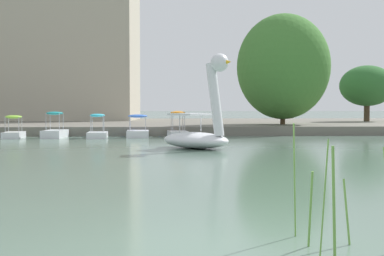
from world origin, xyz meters
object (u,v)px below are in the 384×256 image
at_px(swan_boat, 199,129).
at_px(tree_broadleaf_behind_dock, 367,86).
at_px(pedal_boat_orange, 178,130).
at_px(pedal_boat_cyan, 98,131).
at_px(pedal_boat_teal, 55,131).
at_px(pedal_boat_lime, 14,131).
at_px(pedal_boat_blue, 138,130).
at_px(tree_willow_overhanging, 283,67).

bearing_deg(swan_boat, tree_broadleaf_behind_dock, 52.38).
xyz_separation_m(pedal_boat_orange, pedal_boat_cyan, (-4.80, -0.53, 0.01)).
xyz_separation_m(pedal_boat_teal, pedal_boat_lime, (-2.35, -0.23, -0.01)).
bearing_deg(pedal_boat_cyan, swan_boat, -54.11).
bearing_deg(pedal_boat_cyan, pedal_boat_teal, 173.92).
bearing_deg(pedal_boat_blue, pedal_boat_teal, -176.78).
distance_m(swan_boat, tree_broadleaf_behind_dock, 26.76).
distance_m(pedal_boat_orange, pedal_boat_blue, 2.44).
height_order(swan_boat, pedal_boat_blue, swan_boat).
relative_size(pedal_boat_blue, pedal_boat_teal, 0.96).
height_order(swan_boat, tree_willow_overhanging, tree_willow_overhanging).
xyz_separation_m(pedal_boat_blue, pedal_boat_teal, (-4.94, -0.28, 0.01)).
bearing_deg(swan_boat, pedal_boat_orange, 95.68).
xyz_separation_m(pedal_boat_blue, pedal_boat_lime, (-7.29, -0.50, 0.01)).
bearing_deg(tree_broadleaf_behind_dock, pedal_boat_teal, -151.96).
bearing_deg(pedal_boat_orange, pedal_boat_cyan, -173.69).
height_order(swan_boat, pedal_boat_cyan, swan_boat).
xyz_separation_m(pedal_boat_cyan, tree_willow_overhanging, (12.48, 5.68, 4.34)).
distance_m(swan_boat, pedal_boat_lime, 13.15).
xyz_separation_m(swan_boat, tree_broadleaf_behind_dock, (16.24, 21.07, 2.87)).
relative_size(pedal_boat_teal, tree_willow_overhanging, 0.28).
bearing_deg(pedal_boat_blue, tree_broadleaf_behind_dock, 33.16).
height_order(pedal_boat_orange, tree_willow_overhanging, tree_willow_overhanging).
bearing_deg(pedal_boat_teal, swan_boat, -44.42).
relative_size(swan_boat, pedal_boat_blue, 1.93).
height_order(pedal_boat_teal, pedal_boat_lime, pedal_boat_teal).
height_order(pedal_boat_orange, pedal_boat_lime, pedal_boat_orange).
bearing_deg(pedal_boat_lime, swan_boat, -36.52).
bearing_deg(pedal_boat_blue, tree_willow_overhanging, 26.84).
bearing_deg(pedal_boat_lime, pedal_boat_cyan, -0.58).
distance_m(pedal_boat_blue, pedal_boat_teal, 4.95).
distance_m(pedal_boat_lime, tree_willow_overhanging, 18.82).
bearing_deg(swan_boat, pedal_boat_cyan, 125.89).
distance_m(pedal_boat_blue, tree_broadleaf_behind_dock, 23.54).
bearing_deg(pedal_boat_orange, pedal_boat_teal, -178.02).
xyz_separation_m(pedal_boat_blue, pedal_boat_cyan, (-2.35, -0.55, 0.02)).
bearing_deg(pedal_boat_teal, pedal_boat_cyan, -6.08).
bearing_deg(tree_broadleaf_behind_dock, pedal_boat_blue, -146.84).
bearing_deg(pedal_boat_orange, pedal_boat_blue, 179.46).
height_order(pedal_boat_orange, pedal_boat_blue, pedal_boat_orange).
xyz_separation_m(pedal_boat_cyan, pedal_boat_teal, (-2.59, 0.28, -0.00)).
xyz_separation_m(pedal_boat_teal, tree_willow_overhanging, (15.07, 5.40, 4.34)).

